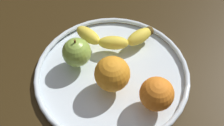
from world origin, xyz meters
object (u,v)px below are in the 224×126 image
(fruit_bowl, at_px, (112,73))
(apple, at_px, (77,52))
(orange_back_right, at_px, (157,94))
(orange_center, at_px, (112,74))
(banana, at_px, (115,38))

(fruit_bowl, height_order, apple, apple)
(orange_back_right, xyz_separation_m, orange_center, (-0.10, 0.03, 0.00))
(orange_center, bearing_deg, banana, 99.53)
(fruit_bowl, xyz_separation_m, orange_center, (0.01, -0.04, 0.05))
(fruit_bowl, relative_size, banana, 1.78)
(fruit_bowl, height_order, orange_back_right, orange_back_right)
(fruit_bowl, height_order, orange_center, orange_center)
(orange_center, bearing_deg, orange_back_right, -15.05)
(fruit_bowl, relative_size, apple, 4.82)
(fruit_bowl, height_order, banana, banana)
(fruit_bowl, bearing_deg, banana, 97.82)
(banana, height_order, orange_back_right, orange_back_right)
(apple, relative_size, orange_center, 0.97)
(orange_center, bearing_deg, apple, 154.80)
(fruit_bowl, bearing_deg, orange_center, -76.27)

